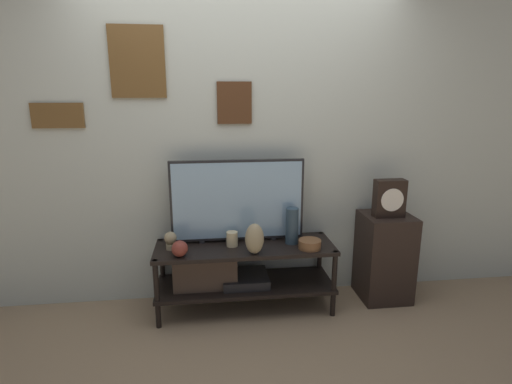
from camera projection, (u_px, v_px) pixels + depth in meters
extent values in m
plane|color=#997F60|center=(249.00, 326.00, 2.98)|extent=(12.00, 12.00, 0.00)
cube|color=beige|center=(241.00, 137.00, 3.19)|extent=(6.40, 0.06, 2.70)
cube|color=brown|center=(58.00, 116.00, 2.94)|extent=(0.37, 0.02, 0.18)
cube|color=slate|center=(57.00, 116.00, 2.94)|extent=(0.34, 0.01, 0.15)
cube|color=brown|center=(137.00, 62.00, 2.92)|extent=(0.40, 0.02, 0.51)
cube|color=slate|center=(137.00, 62.00, 2.91)|extent=(0.36, 0.01, 0.48)
cube|color=#4C2D19|center=(234.00, 103.00, 3.08)|extent=(0.27, 0.02, 0.32)
cube|color=#2D2D33|center=(234.00, 103.00, 3.07)|extent=(0.23, 0.01, 0.28)
cube|color=black|center=(245.00, 247.00, 3.12)|extent=(1.39, 0.47, 0.03)
cube|color=black|center=(245.00, 284.00, 3.19)|extent=(1.39, 0.47, 0.03)
cylinder|color=black|center=(157.00, 294.00, 2.90)|extent=(0.04, 0.04, 0.54)
cylinder|color=black|center=(334.00, 284.00, 3.06)|extent=(0.04, 0.04, 0.54)
cylinder|color=black|center=(163.00, 270.00, 3.29)|extent=(0.04, 0.04, 0.54)
cylinder|color=black|center=(319.00, 262.00, 3.45)|extent=(0.04, 0.04, 0.54)
cube|color=black|center=(245.00, 279.00, 3.18)|extent=(0.36, 0.33, 0.07)
cube|color=#47382D|center=(205.00, 271.00, 3.12)|extent=(0.49, 0.26, 0.24)
cylinder|color=black|center=(202.00, 241.00, 3.17)|extent=(0.05, 0.05, 0.02)
cylinder|color=black|center=(273.00, 238.00, 3.24)|extent=(0.05, 0.05, 0.02)
cube|color=black|center=(238.00, 200.00, 3.13)|extent=(1.04, 0.04, 0.64)
cube|color=#8CB2D1|center=(238.00, 201.00, 3.11)|extent=(1.01, 0.01, 0.60)
cylinder|color=brown|center=(310.00, 244.00, 3.05)|extent=(0.17, 0.17, 0.07)
ellipsoid|color=tan|center=(255.00, 239.00, 2.93)|extent=(0.14, 0.12, 0.23)
cylinder|color=#2D4251|center=(292.00, 226.00, 3.13)|extent=(0.10, 0.10, 0.29)
sphere|color=brown|center=(180.00, 249.00, 2.89)|extent=(0.12, 0.12, 0.12)
cylinder|color=beige|center=(232.00, 239.00, 3.09)|extent=(0.09, 0.09, 0.11)
cylinder|color=tan|center=(171.00, 246.00, 3.03)|extent=(0.07, 0.07, 0.05)
sphere|color=tan|center=(170.00, 238.00, 3.02)|extent=(0.09, 0.09, 0.09)
cube|color=black|center=(384.00, 257.00, 3.33)|extent=(0.39, 0.39, 0.73)
cube|color=black|center=(389.00, 198.00, 3.17)|extent=(0.24, 0.10, 0.30)
cylinder|color=white|center=(392.00, 200.00, 3.12)|extent=(0.18, 0.01, 0.18)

